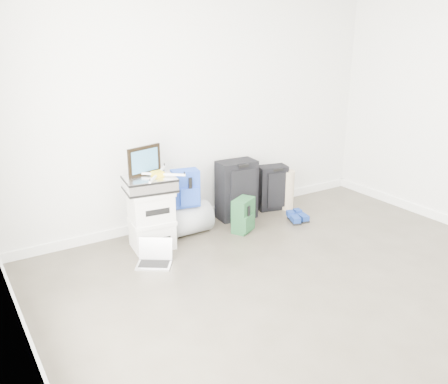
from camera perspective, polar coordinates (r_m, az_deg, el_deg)
ground at (r=3.89m, az=16.80°, el=-14.61°), size 5.00×5.00×0.00m
room_envelope at (r=3.31m, az=19.43°, el=11.37°), size 4.52×5.02×2.71m
boxes_stack at (r=4.80m, az=-8.71°, el=-3.24°), size 0.46×0.39×0.61m
briefcase at (r=4.67m, az=-8.93°, el=0.97°), size 0.53×0.42×0.14m
painting at (r=4.70m, az=-9.54°, el=3.75°), size 0.38×0.12×0.29m
drone at (r=4.65m, az=-7.99°, el=2.17°), size 0.44×0.44×0.05m
duffel_bag at (r=5.11m, az=-4.67°, el=-3.32°), size 0.55×0.34×0.33m
blue_backpack at (r=4.96m, az=-4.62°, el=0.37°), size 0.31×0.25×0.39m
large_suitcase at (r=5.47m, az=1.56°, el=0.26°), size 0.46×0.31×0.69m
green_backpack at (r=5.16m, az=2.38°, el=-2.89°), size 0.31×0.29×0.37m
carry_on at (r=5.80m, az=5.84°, el=0.52°), size 0.38×0.29×0.55m
shoes at (r=5.55m, az=8.86°, el=-3.05°), size 0.26×0.26×0.08m
rolled_rug at (r=5.83m, az=7.64°, el=0.24°), size 0.16×0.16×0.49m
laptop at (r=4.57m, az=-8.33°, el=-7.85°), size 0.39×0.37×0.23m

